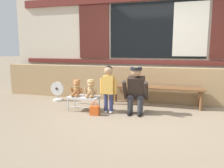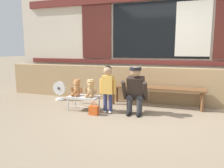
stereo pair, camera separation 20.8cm
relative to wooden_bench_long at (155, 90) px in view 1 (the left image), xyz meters
The scene contains 11 objects.
ground_plane 1.13m from the wooden_bench_long, 94.01° to the right, with size 60.00×60.00×0.00m, color #84725B.
brick_low_wall 0.38m from the wooden_bench_long, 101.50° to the left, with size 8.14×0.25×0.85m, color tan.
shop_facade 1.54m from the wooden_bench_long, 94.59° to the left, with size 8.30×0.26×3.23m.
wooden_bench_long is the anchor object (origin of this frame).
small_display_bench 1.62m from the wooden_bench_long, 149.77° to the right, with size 0.64×0.36×0.30m.
teddy_bear_plain 1.76m from the wooden_bench_long, 152.44° to the right, with size 0.28×0.26×0.36m.
teddy_bear_with_hat 1.49m from the wooden_bench_long, 146.73° to the right, with size 0.28×0.27×0.36m.
child_standing 1.22m from the wooden_bench_long, 134.80° to the right, with size 0.35×0.18×0.96m.
adult_crouching 0.78m from the wooden_bench_long, 112.72° to the right, with size 0.50×0.49×0.95m.
handbag_on_ground 1.53m from the wooden_bench_long, 134.91° to the right, with size 0.18×0.11×0.27m.
floor_fan 2.39m from the wooden_bench_long, behind, with size 0.34×0.24×0.48m.
Camera 1 is at (0.50, -3.88, 1.28)m, focal length 35.00 mm.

